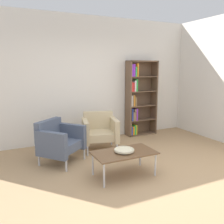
{
  "coord_description": "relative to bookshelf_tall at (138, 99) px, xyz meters",
  "views": [
    {
      "loc": [
        -1.81,
        -2.91,
        1.73
      ],
      "look_at": [
        -0.04,
        0.84,
        0.95
      ],
      "focal_mm": 37.99,
      "sensor_mm": 36.0,
      "label": 1
    }
  ],
  "objects": [
    {
      "name": "ground_plane",
      "position": [
        -1.37,
        -2.25,
        -0.94
      ],
      "size": [
        8.32,
        8.32,
        0.0
      ],
      "primitive_type": "plane",
      "color": "tan"
    },
    {
      "name": "plaster_back_panel",
      "position": [
        -1.37,
        0.21,
        0.51
      ],
      "size": [
        6.4,
        0.12,
        2.9
      ],
      "primitive_type": "cube",
      "color": "silver",
      "rests_on": "ground_plane"
    },
    {
      "name": "armchair_corner_red",
      "position": [
        -1.33,
        -0.62,
        -0.53
      ],
      "size": [
        0.85,
        0.8,
        0.78
      ],
      "rotation": [
        0.0,
        0.0,
        -0.24
      ],
      "color": "#C6B289",
      "rests_on": "ground_plane"
    },
    {
      "name": "bookshelf_tall",
      "position": [
        0.0,
        0.0,
        0.0
      ],
      "size": [
        0.8,
        0.3,
        1.9
      ],
      "color": "brown",
      "rests_on": "ground_plane"
    },
    {
      "name": "armchair_spare_guest",
      "position": [
        -2.28,
        -0.97,
        -0.53
      ],
      "size": [
        0.95,
        0.94,
        0.78
      ],
      "rotation": [
        0.0,
        0.0,
        0.71
      ],
      "color": "#4C566B",
      "rests_on": "ground_plane"
    },
    {
      "name": "decorative_bowl",
      "position": [
        -1.46,
        -1.98,
        -0.51
      ],
      "size": [
        0.32,
        0.32,
        0.05
      ],
      "color": "beige",
      "rests_on": "coffee_table_low"
    },
    {
      "name": "coffee_table_low",
      "position": [
        -1.46,
        -1.98,
        -0.58
      ],
      "size": [
        1.0,
        0.56,
        0.4
      ],
      "color": "brown",
      "rests_on": "ground_plane"
    }
  ]
}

